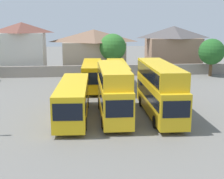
# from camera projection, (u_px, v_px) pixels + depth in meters

# --- Properties ---
(ground) EXTENTS (140.00, 140.00, 0.00)m
(ground) POSITION_uv_depth(u_px,v_px,m) (101.00, 82.00, 47.59)
(ground) COLOR slate
(depot_boundary_wall) EXTENTS (56.00, 0.50, 1.80)m
(depot_boundary_wall) POSITION_uv_depth(u_px,v_px,m) (99.00, 71.00, 52.42)
(depot_boundary_wall) COLOR gray
(depot_boundary_wall) RESTS_ON ground
(bus_1) EXTENTS (3.24, 11.57, 3.34)m
(bus_1) POSITION_uv_depth(u_px,v_px,m) (73.00, 98.00, 29.36)
(bus_1) COLOR yellow
(bus_1) RESTS_ON ground
(bus_2) EXTENTS (2.72, 10.42, 4.85)m
(bus_2) POSITION_uv_depth(u_px,v_px,m) (113.00, 89.00, 29.42)
(bus_2) COLOR yellow
(bus_2) RESTS_ON ground
(bus_3) EXTENTS (2.78, 11.52, 4.97)m
(bus_3) POSITION_uv_depth(u_px,v_px,m) (160.00, 87.00, 29.94)
(bus_3) COLOR gold
(bus_3) RESTS_ON ground
(bus_4) EXTENTS (3.05, 10.56, 3.56)m
(bus_4) POSITION_uv_depth(u_px,v_px,m) (92.00, 74.00, 42.07)
(bus_4) COLOR #E6AE0F
(bus_4) RESTS_ON ground
(bus_5) EXTENTS (3.11, 11.87, 3.44)m
(bus_5) POSITION_uv_depth(u_px,v_px,m) (118.00, 74.00, 42.46)
(bus_5) COLOR gold
(bus_5) RESTS_ON ground
(house_terrace_left) EXTENTS (8.01, 6.49, 8.79)m
(house_terrace_left) POSITION_uv_depth(u_px,v_px,m) (23.00, 47.00, 55.70)
(house_terrace_left) COLOR silver
(house_terrace_left) RESTS_ON ground
(house_terrace_centre) EXTENTS (11.50, 6.95, 7.51)m
(house_terrace_centre) POSITION_uv_depth(u_px,v_px,m) (94.00, 50.00, 57.11)
(house_terrace_centre) COLOR tan
(house_terrace_centre) RESTS_ON ground
(house_terrace_right) EXTENTS (10.06, 6.37, 8.09)m
(house_terrace_right) POSITION_uv_depth(u_px,v_px,m) (173.00, 47.00, 59.21)
(house_terrace_right) COLOR #9E7A60
(house_terrace_right) RESTS_ON ground
(tree_left_of_lot) EXTENTS (4.64, 4.64, 6.89)m
(tree_left_of_lot) POSITION_uv_depth(u_px,v_px,m) (113.00, 47.00, 54.35)
(tree_left_of_lot) COLOR brown
(tree_left_of_lot) RESTS_ON ground
(tree_behind_wall) EXTENTS (4.26, 4.26, 6.18)m
(tree_behind_wall) POSITION_uv_depth(u_px,v_px,m) (212.00, 52.00, 51.72)
(tree_behind_wall) COLOR brown
(tree_behind_wall) RESTS_ON ground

